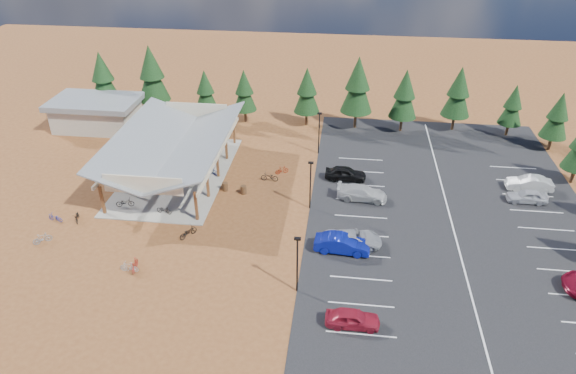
{
  "coord_description": "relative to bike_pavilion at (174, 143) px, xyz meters",
  "views": [
    {
      "loc": [
        7.98,
        -40.33,
        27.56
      ],
      "look_at": [
        2.9,
        1.5,
        2.55
      ],
      "focal_mm": 32.0,
      "sensor_mm": 36.0,
      "label": 1
    }
  ],
  "objects": [
    {
      "name": "pine_8",
      "position": [
        38.31,
        14.92,
        0.25
      ],
      "size": [
        2.87,
        2.87,
        6.68
      ],
      "color": "#382314",
      "rests_on": "ground"
    },
    {
      "name": "ground",
      "position": [
        10.0,
        -7.0,
        -3.82
      ],
      "size": [
        140.0,
        140.0,
        0.0
      ],
      "primitive_type": "plane",
      "color": "brown",
      "rests_on": "ground"
    },
    {
      "name": "car_8",
      "position": [
        36.42,
        -1.31,
        -3.12
      ],
      "size": [
        3.92,
        1.6,
        1.33
      ],
      "primitive_type": "imported",
      "rotation": [
        0.0,
        0.0,
        -1.56
      ],
      "color": "#ACADB4",
      "rests_on": "asphalt_lot"
    },
    {
      "name": "trash_bin_1",
      "position": [
        8.0,
        -3.09,
        -3.37
      ],
      "size": [
        0.6,
        0.6,
        0.9
      ],
      "primitive_type": "cylinder",
      "color": "#492F1A",
      "rests_on": "ground"
    },
    {
      "name": "bike_8",
      "position": [
        -6.66,
        -9.84,
        -3.38
      ],
      "size": [
        1.21,
        1.8,
        0.9
      ],
      "primitive_type": "imported",
      "rotation": [
        0.0,
        0.0,
        0.4
      ],
      "color": "black",
      "rests_on": "ground"
    },
    {
      "name": "outbuilding",
      "position": [
        -14.0,
        11.0,
        -1.8
      ],
      "size": [
        11.0,
        7.0,
        3.9
      ],
      "color": "#ADA593",
      "rests_on": "ground"
    },
    {
      "name": "car_9",
      "position": [
        37.29,
        1.17,
        -3.03
      ],
      "size": [
        4.63,
        1.75,
        1.51
      ],
      "primitive_type": "imported",
      "rotation": [
        0.0,
        0.0,
        -1.6
      ],
      "color": "#BCBCBC",
      "rests_on": "asphalt_lot"
    },
    {
      "name": "bike_11",
      "position": [
        1.46,
        -16.07,
        -3.31
      ],
      "size": [
        0.66,
        1.74,
        1.02
      ],
      "primitive_type": "imported",
      "rotation": [
        0.0,
        0.0,
        0.11
      ],
      "color": "maroon",
      "rests_on": "ground"
    },
    {
      "name": "pine_2",
      "position": [
        -0.46,
        14.94,
        0.44
      ],
      "size": [
        3.0,
        3.0,
        6.98
      ],
      "color": "#382314",
      "rests_on": "ground"
    },
    {
      "name": "pine_0",
      "position": [
        -14.51,
        15.35,
        1.54
      ],
      "size": [
        3.77,
        3.77,
        8.78
      ],
      "color": "#382314",
      "rests_on": "ground"
    },
    {
      "name": "bike_1",
      "position": [
        -0.75,
        -1.37,
        -3.17
      ],
      "size": [
        1.93,
        1.05,
        1.11
      ],
      "primitive_type": "imported",
      "rotation": [
        0.0,
        0.0,
        1.87
      ],
      "color": "gray",
      "rests_on": "concrete_pad"
    },
    {
      "name": "bike_7",
      "position": [
        1.63,
        5.29,
        -3.25
      ],
      "size": [
        1.64,
        0.77,
        0.95
      ],
      "primitive_type": "imported",
      "rotation": [
        0.0,
        0.0,
        1.79
      ],
      "color": "maroon",
      "rests_on": "concrete_pad"
    },
    {
      "name": "concrete_pad",
      "position": [
        0.0,
        0.0,
        -3.77
      ],
      "size": [
        10.6,
        18.6,
        0.1
      ],
      "primitive_type": "cube",
      "color": "gray",
      "rests_on": "ground"
    },
    {
      "name": "pine_7",
      "position": [
        31.76,
        15.86,
        1.29
      ],
      "size": [
        3.6,
        3.6,
        8.38
      ],
      "color": "#382314",
      "rests_on": "ground"
    },
    {
      "name": "bike_9",
      "position": [
        -8.06,
        -13.54,
        -3.33
      ],
      "size": [
        1.55,
        1.41,
        0.99
      ],
      "primitive_type": "imported",
      "rotation": [
        0.0,
        0.0,
        2.27
      ],
      "color": "gray",
      "rests_on": "ground"
    },
    {
      "name": "car_2",
      "position": [
        19.23,
        -10.7,
        -3.07
      ],
      "size": [
        5.4,
        3.0,
        1.43
      ],
      "primitive_type": "imported",
      "rotation": [
        0.0,
        0.0,
        1.7
      ],
      "color": "#96989E",
      "rests_on": "asphalt_lot"
    },
    {
      "name": "car_0",
      "position": [
        19.35,
        -20.19,
        -3.11
      ],
      "size": [
        3.95,
        1.65,
        1.34
      ],
      "primitive_type": "imported",
      "rotation": [
        0.0,
        0.0,
        1.59
      ],
      "color": "maroon",
      "rests_on": "asphalt_lot"
    },
    {
      "name": "asphalt_lot",
      "position": [
        28.5,
        -4.0,
        -3.8
      ],
      "size": [
        27.0,
        44.0,
        0.04
      ],
      "primitive_type": "cube",
      "color": "black",
      "rests_on": "ground"
    },
    {
      "name": "bike_pavilion",
      "position": [
        0.0,
        0.0,
        0.0
      ],
      "size": [
        11.65,
        19.4,
        4.97
      ],
      "color": "#573619",
      "rests_on": "concrete_pad"
    },
    {
      "name": "pine_6",
      "position": [
        25.07,
        14.65,
        1.14
      ],
      "size": [
        3.49,
        3.49,
        8.14
      ],
      "color": "#382314",
      "rests_on": "ground"
    },
    {
      "name": "car_4",
      "position": [
        18.33,
        1.03,
        -3.04
      ],
      "size": [
        4.41,
        1.86,
        1.49
      ],
      "primitive_type": "imported",
      "rotation": [
        0.0,
        0.0,
        1.55
      ],
      "color": "black",
      "rests_on": "asphalt_lot"
    },
    {
      "name": "bike_13",
      "position": [
        1.09,
        -16.38,
        -3.35
      ],
      "size": [
        1.61,
        0.51,
        0.96
      ],
      "primitive_type": "imported",
      "rotation": [
        0.0,
        0.0,
        4.68
      ],
      "color": "#9DA0A5",
      "rests_on": "ground"
    },
    {
      "name": "bike_5",
      "position": [
        0.96,
        -3.66,
        -3.22
      ],
      "size": [
        1.72,
        0.72,
        1.0
      ],
      "primitive_type": "imported",
      "rotation": [
        0.0,
        0.0,
        1.73
      ],
      "color": "#9B9CA4",
      "rests_on": "concrete_pad"
    },
    {
      "name": "bike_4",
      "position": [
        1.16,
        -7.8,
        -3.31
      ],
      "size": [
        1.66,
        0.86,
        0.83
      ],
      "primitive_type": "imported",
      "rotation": [
        0.0,
        0.0,
        1.36
      ],
      "color": "black",
      "rests_on": "concrete_pad"
    },
    {
      "name": "pine_4",
      "position": [
        12.84,
        15.08,
        0.92
      ],
      "size": [
        3.34,
        3.34,
        7.78
      ],
      "color": "#382314",
      "rests_on": "ground"
    },
    {
      "name": "bike_2",
      "position": [
        -2.53,
        1.3,
        -3.3
      ],
      "size": [
        1.68,
        0.84,
        0.84
      ],
      "primitive_type": "imported",
      "rotation": [
        0.0,
        0.0,
        1.39
      ],
      "color": "#28279A",
      "rests_on": "concrete_pad"
    },
    {
      "name": "trash_bin_0",
      "position": [
        5.97,
        -2.71,
        -3.37
      ],
      "size": [
        0.6,
        0.6,
        0.9
      ],
      "primitive_type": "cylinder",
      "color": "#492F1A",
      "rests_on": "ground"
    },
    {
      "name": "bike_12",
      "position": [
        4.49,
        -11.07,
        -3.32
      ],
      "size": [
        1.63,
        1.97,
        1.01
      ],
      "primitive_type": "imported",
      "rotation": [
        0.0,
        0.0,
        2.55
      ],
      "color": "black",
      "rests_on": "ground"
    },
    {
      "name": "pine_13",
      "position": [
        42.35,
        11.26,
        0.58
      ],
      "size": [
        3.1,
        3.1,
        7.22
      ],
      "color": "#382314",
      "rests_on": "ground"
    },
    {
      "name": "bike_10",
      "position": [
        -8.67,
        -10.18,
        -3.42
      ],
      "size": [
        1.61,
        0.84,
        0.81
      ],
      "primitive_type": "imported",
      "rotation": [
        0.0,
        0.0,
        4.51
      ],
      "color": "#112198",
      "rests_on": "ground"
    },
    {
      "name": "bike_3",
      "position": [
        -1.09,
        5.2,
        -3.24
      ],
      "size": [
        1.64,
        0.6,
        0.96
      ],
      "primitive_type": "imported",
      "rotation": [
        0.0,
        0.0,
        1.66
      ],
      "color": "maroon",
      "rests_on": "concrete_pad"
    },
    {
      "name": "pine_3",
      "position": [
        4.68,
        15.12,
        0.55
      ],
      "size": [
        3.08,
        3.08,
        7.17
      ],
      "color": "#382314",
      "rests_on": "ground"
    },
    {
      "name": "bike_16",
      "position": [
        10.26,
        -0.19,
        -3.33
      ],
      "size": [
        1.89,
        0.75,
        0.98
      ],
      "primitive_type": "imported",
      "rotation": [
        0.0,
        0.0,
        4.66
      ],
      "color": "black",
      "rests_on": "ground"
    },
    {
      "name": "bike_6",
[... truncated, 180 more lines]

